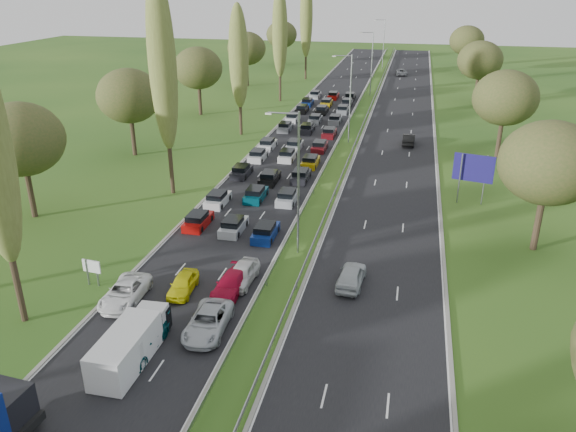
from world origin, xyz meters
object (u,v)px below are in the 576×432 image
Objects in this scene: info_sign at (92,269)px; white_van_front at (127,348)px; near_car_2 at (125,292)px; white_van_rear at (144,332)px; direction_sign at (473,170)px.

white_van_front is at bearing -48.75° from info_sign.
white_van_rear is at bearing -54.80° from near_car_2.
white_van_rear is at bearing -40.55° from info_sign.
near_car_2 is 1.00× the size of direction_sign.
white_van_front reaches higher than white_van_rear.
near_car_2 is at bearing -135.33° from direction_sign.
white_van_rear is 9.37m from info_sign.
white_van_front is at bearing -95.44° from white_van_rear.
direction_sign reaches higher than near_car_2.
near_car_2 is at bearing -24.66° from info_sign.
near_car_2 is 7.36m from white_van_front.
direction_sign is at bearing 39.18° from info_sign.
white_van_rear is at bearing -126.27° from direction_sign.
info_sign is 0.40× the size of direction_sign.
near_car_2 is 1.10× the size of white_van_rear.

